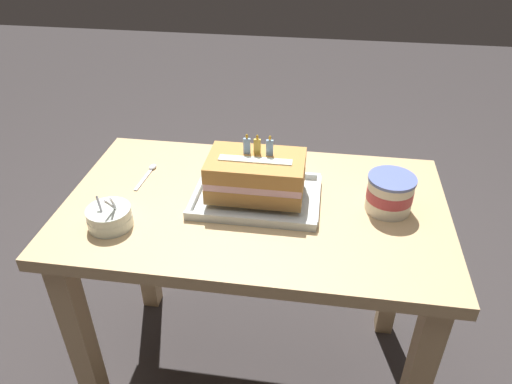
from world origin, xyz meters
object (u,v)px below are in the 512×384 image
object	(u,v)px
birthday_cake	(257,175)
ice_cream_tub	(390,193)
bowl_stack	(110,217)
serving_spoon_near_tray	(150,171)
foil_tray	(257,197)

from	to	relation	value
birthday_cake	ice_cream_tub	size ratio (longest dim) A/B	2.05
birthday_cake	bowl_stack	bearing A→B (deg)	-154.02
bowl_stack	birthday_cake	bearing A→B (deg)	25.98
bowl_stack	ice_cream_tub	distance (m)	0.72
ice_cream_tub	serving_spoon_near_tray	size ratio (longest dim) A/B	0.87
serving_spoon_near_tray	foil_tray	bearing A→B (deg)	-15.29
bowl_stack	ice_cream_tub	size ratio (longest dim) A/B	0.91
foil_tray	birthday_cake	world-z (taller)	birthday_cake
birthday_cake	ice_cream_tub	bearing A→B (deg)	1.10
foil_tray	ice_cream_tub	distance (m)	0.35
foil_tray	birthday_cake	bearing A→B (deg)	90.00
foil_tray	birthday_cake	size ratio (longest dim) A/B	1.34
foil_tray	ice_cream_tub	xyz separation A→B (m)	(0.35, 0.01, 0.04)
foil_tray	birthday_cake	xyz separation A→B (m)	(-0.00, 0.00, 0.07)
serving_spoon_near_tray	ice_cream_tub	bearing A→B (deg)	-7.10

